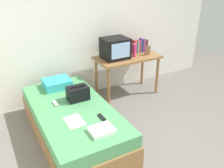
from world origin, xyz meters
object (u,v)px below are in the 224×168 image
Objects in this scene: bed at (73,122)px; desk at (127,61)px; handbag at (78,93)px; remote_silver at (55,104)px; magazine at (74,121)px; folded_towel at (102,130)px; picture_frame at (148,51)px; pillow at (57,83)px; water_bottle at (134,50)px; book_row at (139,46)px; remote_dark at (102,117)px; tv at (115,48)px.

bed is 1.72× the size of desk.
handbag is 2.08× the size of remote_silver.
magazine is 0.41m from folded_towel.
picture_frame reaches higher than pillow.
water_bottle is 1.95m from folded_towel.
book_row reaches higher than remote_dark.
tv reaches higher than remote_silver.
magazine is at bearing -96.18° from pillow.
magazine is (-0.11, -1.05, -0.06)m from pillow.
water_bottle reaches higher than desk.
tv is 3.06× the size of remote_silver.
book_row is at bearing 33.87° from magazine.
desk is 7.07× the size of picture_frame.
bed is 1.52m from tv.
pillow is (-1.43, 0.04, -0.34)m from water_bottle.
water_bottle is 1.69m from remote_dark.
desk is 1.90m from folded_towel.
folded_towel is at bearing -86.48° from pillow.
folded_towel is at bearing -60.81° from magazine.
magazine is 0.35m from remote_dark.
bed is 12.82× the size of remote_dark.
book_row reaches higher than bed.
tv is at bearing 55.36° from folded_towel.
desk reaches higher than remote_silver.
tv is 1.47× the size of handbag.
remote_dark reaches higher than magazine.
remote_silver is 0.93m from folded_towel.
handbag is 0.57m from magazine.
tv is 1.82m from folded_towel.
pillow is 0.56m from remote_silver.
folded_towel is (0.09, -1.40, -0.04)m from pillow.
book_row is at bearing 5.13° from pillow.
remote_dark is at bearing -138.31° from book_row.
book_row is 1.71m from pillow.
pillow is at bearing 177.18° from picture_frame.
handbag reaches higher than magazine.
tv is at bearing -169.98° from book_row.
book_row is 2.02m from remote_silver.
remote_dark is at bearing 63.18° from folded_towel.
tv reaches higher than picture_frame.
folded_towel reaches higher than remote_silver.
magazine is at bearing -106.23° from bed.
remote_dark is (-1.21, -1.10, -0.39)m from water_bottle.
tv is 0.36m from water_bottle.
picture_frame is at bearing -12.22° from tv.
bed is at bearing 73.77° from magazine.
handbag is 0.35m from remote_silver.
desk is at bearing 48.86° from folded_towel.
tv is 1.57× the size of folded_towel.
tv reaches higher than water_bottle.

